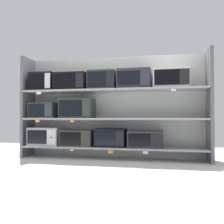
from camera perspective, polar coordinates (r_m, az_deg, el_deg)
The scene contains 25 objects.
ground at distance 3.24m, azimuth -3.63°, elevation -13.76°, with size 7.05×6.00×0.02m, color silver.
back_panel at distance 4.37m, azimuth 0.61°, elevation 1.20°, with size 3.25×0.04×1.76m, color #B2B2AD.
upright_left at distance 4.71m, azimuth -18.88°, elevation 1.09°, with size 0.05×0.42×1.76m, color #5B5B5E.
upright_right at distance 4.13m, azimuth 21.66°, elevation 1.44°, with size 0.05×0.42×1.76m, color #5B5B5E.
shelf_0 at distance 4.17m, azimuth -0.00°, elevation -8.19°, with size 3.05×0.42×0.03m, color #99999E.
microwave_0 at distance 4.54m, azimuth -14.94°, elevation -5.43°, with size 0.55×0.40×0.31m.
microwave_1 at distance 4.31m, azimuth -7.81°, elevation -5.95°, with size 0.55×0.42×0.27m.
microwave_2 at distance 4.15m, azimuth -0.30°, elevation -5.92°, with size 0.51×0.35×0.30m.
microwave_3 at distance 4.08m, azimuth 7.76°, elevation -6.24°, with size 0.56×0.37×0.27m.
price_tag_0 at distance 4.14m, azimuth -9.32°, elevation -8.71°, with size 0.05×0.00×0.03m, color white.
price_tag_1 at distance 3.96m, azimuth -0.32°, elevation -9.20°, with size 0.09×0.00×0.05m, color orange.
price_tag_2 at distance 3.89m, azimuth 7.72°, elevation -9.29°, with size 0.09×0.00×0.04m, color beige.
shelf_1 at distance 4.14m, azimuth -0.00°, elevation -1.59°, with size 3.05×0.42×0.03m, color #99999E.
microwave_4 at distance 4.55m, azimuth -15.40°, elevation 0.34°, with size 0.47×0.35×0.27m.
microwave_5 at distance 4.30m, azimuth -8.04°, elevation 0.83°, with size 0.57×0.34×0.33m.
price_tag_3 at distance 4.37m, azimuth -16.84°, elevation -2.03°, with size 0.08×0.00×0.04m, color orange.
price_tag_4 at distance 4.11m, azimuth -9.16°, elevation -2.10°, with size 0.07×0.00×0.04m, color orange.
shelf_2 at distance 4.17m, azimuth -0.00°, elevation 5.01°, with size 3.05×0.42×0.03m, color #99999E.
microwave_6 at distance 4.60m, azimuth -15.56°, elevation 6.66°, with size 0.43×0.34×0.32m.
microwave_7 at distance 4.38m, azimuth -9.31°, elevation 6.87°, with size 0.56×0.38×0.30m.
microwave_8 at distance 4.22m, azimuth -2.26°, elevation 7.30°, with size 0.47×0.35×0.32m.
microwave_9 at distance 4.13m, azimuth 5.15°, elevation 7.52°, with size 0.54×0.36×0.32m.
microwave_10 at distance 4.10m, azimuth 13.46°, elevation 7.50°, with size 0.56×0.36×0.30m.
price_tag_5 at distance 4.38m, azimuth -16.56°, elevation 4.23°, with size 0.09×0.00×0.04m, color white.
price_tag_6 at distance 3.87m, azimuth 14.04°, elevation 4.99°, with size 0.08×0.00×0.03m, color beige.
Camera 1 is at (0.83, -4.06, 0.69)m, focal length 39.59 mm.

